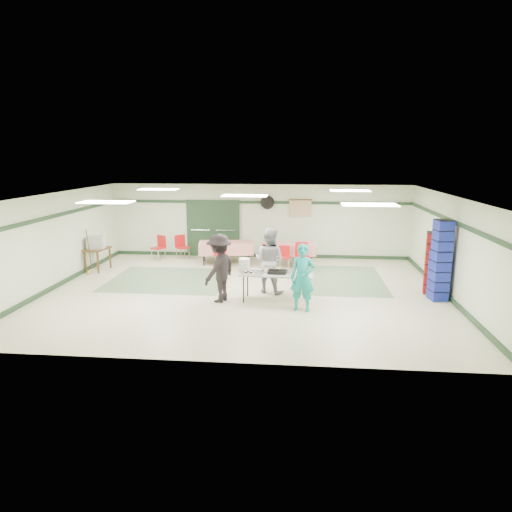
# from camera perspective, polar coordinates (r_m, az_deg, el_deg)

# --- Properties ---
(floor) EXTENTS (11.00, 11.00, 0.00)m
(floor) POSITION_cam_1_polar(r_m,az_deg,el_deg) (12.86, -1.34, -4.43)
(floor) COLOR beige
(floor) RESTS_ON ground
(ceiling) EXTENTS (11.00, 11.00, 0.00)m
(ceiling) POSITION_cam_1_polar(r_m,az_deg,el_deg) (12.34, -1.41, 7.65)
(ceiling) COLOR silver
(ceiling) RESTS_ON wall_back
(wall_back) EXTENTS (11.00, 0.00, 11.00)m
(wall_back) POSITION_cam_1_polar(r_m,az_deg,el_deg) (16.94, 0.42, 4.39)
(wall_back) COLOR beige
(wall_back) RESTS_ON floor
(wall_front) EXTENTS (11.00, 0.00, 11.00)m
(wall_front) POSITION_cam_1_polar(r_m,az_deg,el_deg) (8.21, -5.09, -4.53)
(wall_front) COLOR beige
(wall_front) RESTS_ON floor
(wall_left) EXTENTS (0.00, 9.00, 9.00)m
(wall_left) POSITION_cam_1_polar(r_m,az_deg,el_deg) (14.26, -23.91, 1.76)
(wall_left) COLOR beige
(wall_left) RESTS_ON floor
(wall_right) EXTENTS (0.00, 9.00, 9.00)m
(wall_right) POSITION_cam_1_polar(r_m,az_deg,el_deg) (13.08, 23.30, 0.93)
(wall_right) COLOR beige
(wall_right) RESTS_ON floor
(trim_back) EXTENTS (11.00, 0.06, 0.10)m
(trim_back) POSITION_cam_1_polar(r_m,az_deg,el_deg) (16.83, 0.42, 6.74)
(trim_back) COLOR #1D351F
(trim_back) RESTS_ON wall_back
(baseboard_back) EXTENTS (11.00, 0.06, 0.12)m
(baseboard_back) POSITION_cam_1_polar(r_m,az_deg,el_deg) (17.14, 0.41, 0.11)
(baseboard_back) COLOR #1D351F
(baseboard_back) RESTS_ON floor
(trim_left) EXTENTS (0.06, 9.00, 0.10)m
(trim_left) POSITION_cam_1_polar(r_m,az_deg,el_deg) (14.14, -24.06, 4.54)
(trim_left) COLOR #1D351F
(trim_left) RESTS_ON wall_back
(baseboard_left) EXTENTS (0.06, 9.00, 0.12)m
(baseboard_left) POSITION_cam_1_polar(r_m,az_deg,el_deg) (14.52, -23.36, -3.25)
(baseboard_left) COLOR #1D351F
(baseboard_left) RESTS_ON floor
(trim_right) EXTENTS (0.06, 9.00, 0.10)m
(trim_right) POSITION_cam_1_polar(r_m,az_deg,el_deg) (12.96, 23.44, 3.96)
(trim_right) COLOR #1D351F
(trim_right) RESTS_ON wall_back
(baseboard_right) EXTENTS (0.06, 9.00, 0.12)m
(baseboard_right) POSITION_cam_1_polar(r_m,az_deg,el_deg) (13.37, 22.70, -4.49)
(baseboard_right) COLOR #1D351F
(baseboard_right) RESTS_ON floor
(green_patch_a) EXTENTS (3.50, 3.00, 0.01)m
(green_patch_a) POSITION_cam_1_polar(r_m,az_deg,el_deg) (14.29, -10.89, -2.90)
(green_patch_a) COLOR slate
(green_patch_a) RESTS_ON floor
(green_patch_b) EXTENTS (2.50, 3.50, 0.01)m
(green_patch_b) POSITION_cam_1_polar(r_m,az_deg,el_deg) (14.27, 10.62, -2.91)
(green_patch_b) COLOR slate
(green_patch_b) RESTS_ON floor
(double_door_left) EXTENTS (0.90, 0.06, 2.10)m
(double_door_left) POSITION_cam_1_polar(r_m,az_deg,el_deg) (17.26, -6.91, 3.44)
(double_door_left) COLOR gray
(double_door_left) RESTS_ON floor
(double_door_right) EXTENTS (0.90, 0.06, 2.10)m
(double_door_right) POSITION_cam_1_polar(r_m,az_deg,el_deg) (17.08, -3.78, 3.41)
(double_door_right) COLOR gray
(double_door_right) RESTS_ON floor
(door_frame) EXTENTS (2.00, 0.03, 2.15)m
(door_frame) POSITION_cam_1_polar(r_m,az_deg,el_deg) (17.15, -5.38, 3.42)
(door_frame) COLOR #1D351F
(door_frame) RESTS_ON floor
(wall_fan) EXTENTS (0.50, 0.10, 0.50)m
(wall_fan) POSITION_cam_1_polar(r_m,az_deg,el_deg) (16.78, 1.44, 6.72)
(wall_fan) COLOR black
(wall_fan) RESTS_ON wall_back
(scroll_banner) EXTENTS (0.80, 0.02, 0.60)m
(scroll_banner) POSITION_cam_1_polar(r_m,az_deg,el_deg) (16.76, 5.55, 5.97)
(scroll_banner) COLOR tan
(scroll_banner) RESTS_ON wall_back
(serving_table) EXTENTS (1.93, 0.87, 0.76)m
(serving_table) POSITION_cam_1_polar(r_m,az_deg,el_deg) (11.84, 2.57, -2.32)
(serving_table) COLOR #AAAAA5
(serving_table) RESTS_ON floor
(sheet_tray_right) EXTENTS (0.56, 0.44, 0.02)m
(sheet_tray_right) POSITION_cam_1_polar(r_m,az_deg,el_deg) (11.77, 5.07, -2.18)
(sheet_tray_right) COLOR silver
(sheet_tray_right) RESTS_ON serving_table
(sheet_tray_mid) EXTENTS (0.60, 0.47, 0.02)m
(sheet_tray_mid) POSITION_cam_1_polar(r_m,az_deg,el_deg) (11.98, 2.16, -1.87)
(sheet_tray_mid) COLOR silver
(sheet_tray_mid) RESTS_ON serving_table
(sheet_tray_left) EXTENTS (0.59, 0.46, 0.02)m
(sheet_tray_left) POSITION_cam_1_polar(r_m,az_deg,el_deg) (11.80, -0.38, -2.09)
(sheet_tray_left) COLOR silver
(sheet_tray_left) RESTS_ON serving_table
(baking_pan) EXTENTS (0.51, 0.34, 0.08)m
(baking_pan) POSITION_cam_1_polar(r_m,az_deg,el_deg) (11.77, 2.69, -2.00)
(baking_pan) COLOR black
(baking_pan) RESTS_ON serving_table
(foam_box_stack) EXTENTS (0.26, 0.24, 0.34)m
(foam_box_stack) POSITION_cam_1_polar(r_m,az_deg,el_deg) (11.96, -1.47, -1.11)
(foam_box_stack) COLOR white
(foam_box_stack) RESTS_ON serving_table
(volunteer_teal) EXTENTS (0.67, 0.51, 1.66)m
(volunteer_teal) POSITION_cam_1_polar(r_m,az_deg,el_deg) (11.13, 5.84, -2.73)
(volunteer_teal) COLOR teal
(volunteer_teal) RESTS_ON floor
(volunteer_grey) EXTENTS (1.08, 0.97, 1.80)m
(volunteer_grey) POSITION_cam_1_polar(r_m,az_deg,el_deg) (12.57, 1.67, -0.57)
(volunteer_grey) COLOR gray
(volunteer_grey) RESTS_ON floor
(volunteer_dark) EXTENTS (1.06, 1.32, 1.78)m
(volunteer_dark) POSITION_cam_1_polar(r_m,az_deg,el_deg) (11.81, -4.59, -1.52)
(volunteer_dark) COLOR black
(volunteer_dark) RESTS_ON floor
(dining_table_a) EXTENTS (1.88, 1.05, 0.77)m
(dining_table_a) POSITION_cam_1_polar(r_m,az_deg,el_deg) (15.86, 4.13, 0.93)
(dining_table_a) COLOR red
(dining_table_a) RESTS_ON floor
(dining_table_b) EXTENTS (1.98, 1.09, 0.77)m
(dining_table_b) POSITION_cam_1_polar(r_m,az_deg,el_deg) (16.05, -3.74, 1.08)
(dining_table_b) COLOR red
(dining_table_b) RESTS_ON floor
(chair_a) EXTENTS (0.37, 0.38, 0.78)m
(chair_a) POSITION_cam_1_polar(r_m,az_deg,el_deg) (15.32, 3.55, 0.16)
(chair_a) COLOR red
(chair_a) RESTS_ON floor
(chair_b) EXTENTS (0.39, 0.39, 0.80)m
(chair_b) POSITION_cam_1_polar(r_m,az_deg,el_deg) (15.34, 1.47, 0.26)
(chair_b) COLOR red
(chair_b) RESTS_ON floor
(chair_c) EXTENTS (0.51, 0.51, 0.89)m
(chair_c) POSITION_cam_1_polar(r_m,az_deg,el_deg) (15.31, 5.77, 0.38)
(chair_c) COLOR red
(chair_c) RESTS_ON floor
(chair_d) EXTENTS (0.50, 0.50, 0.87)m
(chair_d) POSITION_cam_1_polar(r_m,az_deg,el_deg) (15.53, -4.51, 0.54)
(chair_d) COLOR red
(chair_d) RESTS_ON floor
(chair_loose_a) EXTENTS (0.59, 0.59, 0.89)m
(chair_loose_a) POSITION_cam_1_polar(r_m,az_deg,el_deg) (16.86, -9.32, 1.42)
(chair_loose_a) COLOR red
(chair_loose_a) RESTS_ON floor
(chair_loose_b) EXTENTS (0.57, 0.57, 0.90)m
(chair_loose_b) POSITION_cam_1_polar(r_m,az_deg,el_deg) (16.89, -11.95, 1.34)
(chair_loose_b) COLOR red
(chair_loose_b) RESTS_ON floor
(crate_stack_blue_a) EXTENTS (0.46, 0.46, 1.28)m
(crate_stack_blue_a) POSITION_cam_1_polar(r_m,az_deg,el_deg) (13.17, 21.53, -2.02)
(crate_stack_blue_a) COLOR navy
(crate_stack_blue_a) RESTS_ON floor
(crate_stack_red) EXTENTS (0.52, 0.52, 1.71)m
(crate_stack_red) POSITION_cam_1_polar(r_m,az_deg,el_deg) (13.39, 21.28, -0.83)
(crate_stack_red) COLOR maroon
(crate_stack_red) RESTS_ON floor
(crate_stack_blue_b) EXTENTS (0.47, 0.47, 2.14)m
(crate_stack_blue_b) POSITION_cam_1_polar(r_m,az_deg,el_deg) (12.75, 22.10, -0.54)
(crate_stack_blue_b) COLOR navy
(crate_stack_blue_b) RESTS_ON floor
(printer_table) EXTENTS (0.70, 0.97, 0.74)m
(printer_table) POSITION_cam_1_polar(r_m,az_deg,el_deg) (15.92, -19.24, 0.57)
(printer_table) COLOR brown
(printer_table) RESTS_ON floor
(office_printer) EXTENTS (0.59, 0.54, 0.41)m
(office_printer) POSITION_cam_1_polar(r_m,az_deg,el_deg) (15.84, -19.35, 1.64)
(office_printer) COLOR #A5A4A0
(office_printer) RESTS_ON printer_table
(broom) EXTENTS (0.04, 0.23, 1.42)m
(broom) POSITION_cam_1_polar(r_m,az_deg,el_deg) (15.57, -20.14, 0.63)
(broom) COLOR brown
(broom) RESTS_ON floor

